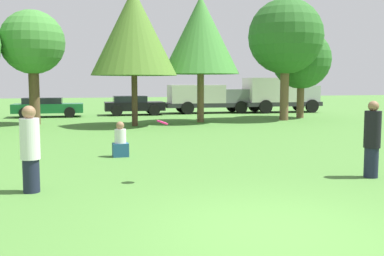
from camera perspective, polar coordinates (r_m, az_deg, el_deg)
The scene contains 14 objects.
ground_plane at distance 6.72m, azimuth 9.94°, elevation -12.76°, with size 120.00×120.00×0.00m, color #477A33.
person_thrower at distance 9.13m, azimuth -20.16°, elevation -2.58°, with size 0.37×0.37×1.70m.
person_catcher at distance 10.73m, azimuth 22.23°, elevation -1.36°, with size 0.37×0.37×1.74m.
frisbee at distance 9.38m, azimuth -3.84°, elevation 0.74°, with size 0.25×0.25×0.12m.
bystander_sitting at distance 12.98m, azimuth -9.23°, elevation -1.83°, with size 0.45×0.38×1.03m.
tree_2 at distance 24.12m, azimuth -19.90°, elevation 10.23°, with size 3.23×3.23×5.80m.
tree_3 at distance 22.26m, azimuth -7.54°, elevation 12.18°, with size 4.24×4.24×6.74m.
tree_4 at distance 24.19m, azimuth 1.13°, elevation 11.88°, with size 4.16×4.16×6.78m.
tree_5 at distance 25.97m, azimuth 11.99°, elevation 11.43°, with size 4.23×4.23×6.87m.
tree_6 at distance 27.91m, azimuth 13.94°, elevation 8.56°, with size 3.57×3.57×5.35m.
parked_car_green at distance 29.20m, azimuth -18.20°, elevation 2.65°, with size 4.34×2.20×1.22m.
parked_car_black at distance 29.74m, azimuth -7.60°, elevation 3.01°, with size 4.01×2.18×1.28m.
delivery_truck_grey at distance 31.43m, azimuth 1.93°, elevation 4.01°, with size 6.26×2.51×1.99m.
delivery_truck_silver at distance 32.84m, azimuth 11.15°, elevation 4.39°, with size 5.81×2.58×2.49m.
Camera 1 is at (-2.85, -5.70, 2.13)m, focal length 41.31 mm.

